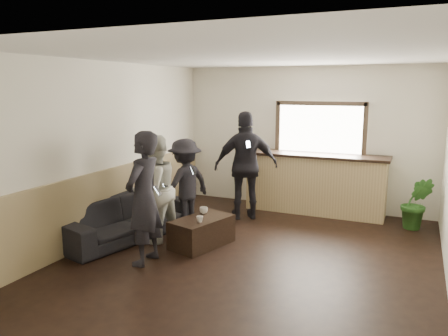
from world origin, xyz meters
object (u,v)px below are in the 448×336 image
at_px(cup_a, 204,210).
at_px(person_a, 144,198).
at_px(cup_b, 200,219).
at_px(bar_counter, 315,180).
at_px(sofa, 126,217).
at_px(coffee_table, 202,232).
at_px(person_d, 246,166).
at_px(potted_plant, 417,203).
at_px(person_b, 155,189).
at_px(person_c, 185,184).

xyz_separation_m(cup_a, person_a, (-0.32, -1.15, 0.43)).
bearing_deg(person_a, cup_b, 144.22).
xyz_separation_m(bar_counter, sofa, (-2.45, -2.69, -0.31)).
xyz_separation_m(sofa, coffee_table, (1.28, 0.16, -0.12)).
bearing_deg(cup_a, person_d, 82.26).
bearing_deg(cup_b, sofa, 178.80).
distance_m(sofa, potted_plant, 4.86).
bearing_deg(bar_counter, coffee_table, -114.79).
bearing_deg(potted_plant, sofa, -151.16).
height_order(bar_counter, cup_b, bar_counter).
distance_m(bar_counter, person_b, 3.28).
bearing_deg(person_c, person_a, 29.59).
height_order(person_a, person_d, person_d).
height_order(cup_a, cup_b, cup_a).
relative_size(cup_a, person_a, 0.07).
distance_m(person_a, person_c, 1.63).
xyz_separation_m(sofa, cup_a, (1.19, 0.40, 0.15)).
relative_size(coffee_table, person_c, 0.63).
relative_size(person_a, person_b, 1.09).
distance_m(bar_counter, cup_b, 2.94).
bearing_deg(cup_a, cup_b, -70.42).
bearing_deg(potted_plant, coffee_table, -143.70).
xyz_separation_m(bar_counter, person_b, (-1.92, -2.65, 0.20)).
distance_m(cup_a, person_c, 0.79).
relative_size(coffee_table, person_b, 0.58).
bearing_deg(potted_plant, cup_b, -140.84).
distance_m(cup_a, person_b, 0.83).
relative_size(sofa, person_a, 1.25).
distance_m(coffee_table, person_b, 0.98).
bearing_deg(potted_plant, bar_counter, 169.28).
relative_size(cup_a, potted_plant, 0.14).
height_order(potted_plant, person_c, person_c).
height_order(sofa, coffee_table, sofa).
bearing_deg(person_d, bar_counter, -169.47).
bearing_deg(bar_counter, potted_plant, -10.72).
height_order(cup_a, person_d, person_d).
relative_size(cup_b, person_a, 0.05).
height_order(coffee_table, cup_a, cup_a).
distance_m(bar_counter, person_a, 3.80).
relative_size(bar_counter, person_c, 1.75).
height_order(sofa, cup_a, sofa).
bearing_deg(cup_b, person_b, 175.31).
xyz_separation_m(coffee_table, person_c, (-0.67, 0.70, 0.55)).
bearing_deg(person_d, potted_plant, 161.27).
bearing_deg(potted_plant, cup_a, -147.67).
distance_m(cup_b, person_b, 0.89).
height_order(sofa, person_a, person_a).
xyz_separation_m(cup_a, person_d, (0.19, 1.37, 0.50)).
xyz_separation_m(coffee_table, person_d, (0.10, 1.61, 0.77)).
distance_m(sofa, person_b, 0.73).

